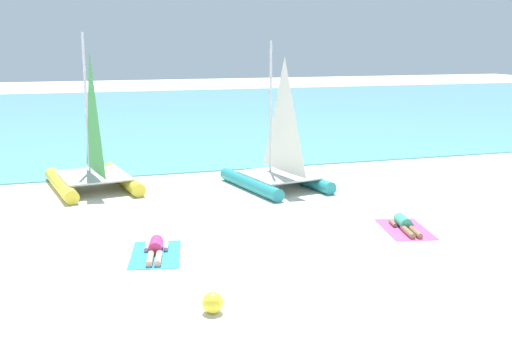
{
  "coord_description": "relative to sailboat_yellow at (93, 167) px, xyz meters",
  "views": [
    {
      "loc": [
        -5.07,
        -11.29,
        4.69
      ],
      "look_at": [
        0.0,
        4.71,
        1.2
      ],
      "focal_mm": 43.03,
      "sensor_mm": 36.0,
      "label": 1
    }
  ],
  "objects": [
    {
      "name": "sailboat_yellow",
      "position": [
        0.0,
        0.0,
        0.0
      ],
      "size": [
        3.04,
        4.2,
        5.04
      ],
      "rotation": [
        0.0,
        0.0,
        0.16
      ],
      "color": "yellow",
      "rests_on": "ground"
    },
    {
      "name": "sunbather_left",
      "position": [
        0.99,
        -6.94,
        -0.62
      ],
      "size": [
        0.71,
        1.56,
        0.3
      ],
      "rotation": [
        0.0,
        0.0,
        -0.21
      ],
      "color": "#D83372",
      "rests_on": "towel_left"
    },
    {
      "name": "towel_right",
      "position": [
        7.38,
        -7.03,
        -0.75
      ],
      "size": [
        1.48,
        2.09,
        0.01
      ],
      "primitive_type": "cube",
      "rotation": [
        0.0,
        0.0,
        -0.21
      ],
      "color": "#D84C99",
      "rests_on": "ground"
    },
    {
      "name": "sunbather_right",
      "position": [
        7.4,
        -6.96,
        -0.62
      ],
      "size": [
        0.72,
        1.56,
        0.3
      ],
      "rotation": [
        0.0,
        0.0,
        -0.21
      ],
      "color": "#3FB28C",
      "rests_on": "towel_right"
    },
    {
      "name": "ocean_water",
      "position": [
        4.23,
        21.49,
        -0.73
      ],
      "size": [
        120.0,
        40.0,
        0.05
      ],
      "primitive_type": "cube",
      "color": "#5BB2C1",
      "rests_on": "ground"
    },
    {
      "name": "sailboat_teal",
      "position": [
        5.8,
        -1.64,
        -0.04
      ],
      "size": [
        2.99,
        4.03,
        4.77
      ],
      "rotation": [
        0.0,
        0.0,
        0.19
      ],
      "color": "teal",
      "rests_on": "ground"
    },
    {
      "name": "ground_plane",
      "position": [
        4.23,
        1.02,
        -0.75
      ],
      "size": [
        120.0,
        120.0,
        0.0
      ],
      "primitive_type": "plane",
      "color": "silver"
    },
    {
      "name": "beach_ball",
      "position": [
        1.49,
        -10.37,
        -0.56
      ],
      "size": [
        0.38,
        0.38,
        0.38
      ],
      "primitive_type": "sphere",
      "color": "yellow",
      "rests_on": "ground"
    },
    {
      "name": "towel_left",
      "position": [
        0.98,
        -7.0,
        -0.75
      ],
      "size": [
        1.47,
        2.09,
        0.01
      ],
      "primitive_type": "cube",
      "rotation": [
        0.0,
        0.0,
        -0.21
      ],
      "color": "#338CD8",
      "rests_on": "ground"
    }
  ]
}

